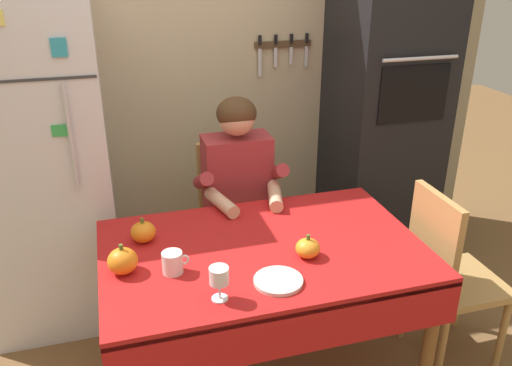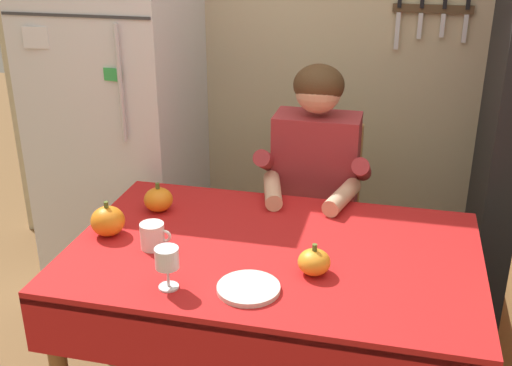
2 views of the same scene
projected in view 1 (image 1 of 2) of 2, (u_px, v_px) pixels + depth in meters
name	position (u px, v px, depth m)	size (l,w,h in m)	color
back_wall_assembly	(212.00, 63.00, 3.20)	(3.70, 0.13, 2.60)	#BCAD89
refrigerator	(42.00, 165.00, 2.76)	(0.68, 0.71, 1.80)	silver
wall_oven	(384.00, 106.00, 3.24)	(0.60, 0.64, 2.10)	black
dining_table	(264.00, 266.00, 2.33)	(1.40, 0.90, 0.74)	brown
chair_behind_person	(233.00, 214.00, 3.10)	(0.40, 0.40, 0.93)	tan
seated_person	(240.00, 192.00, 2.84)	(0.47, 0.55, 1.25)	#38384C
chair_right_side	(447.00, 271.00, 2.55)	(0.40, 0.40, 0.93)	tan
coffee_mug	(173.00, 262.00, 2.12)	(0.11, 0.08, 0.09)	white
wine_glass	(219.00, 277.00, 1.93)	(0.07, 0.07, 0.14)	white
pumpkin_large	(123.00, 261.00, 2.11)	(0.12, 0.12, 0.13)	orange
pumpkin_medium	(308.00, 248.00, 2.22)	(0.10, 0.10, 0.11)	orange
pumpkin_small	(143.00, 232.00, 2.34)	(0.11, 0.11, 0.11)	orange
serving_tray	(278.00, 281.00, 2.07)	(0.20, 0.20, 0.02)	silver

